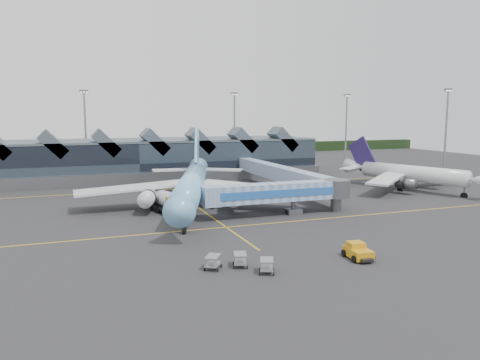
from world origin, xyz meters
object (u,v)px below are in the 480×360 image
object	(u,v)px
main_airliner	(192,183)
jet_bridge	(287,192)
regional_jet	(408,173)
fuel_truck	(166,201)
pushback_tug	(358,252)

from	to	relation	value
main_airliner	jet_bridge	size ratio (longest dim) A/B	1.77
regional_jet	fuel_truck	bearing A→B (deg)	167.00
pushback_tug	main_airliner	bearing A→B (deg)	112.56
regional_jet	fuel_truck	world-z (taller)	regional_jet
pushback_tug	fuel_truck	bearing A→B (deg)	120.85
main_airliner	fuel_truck	world-z (taller)	main_airliner
main_airliner	regional_jet	world-z (taller)	main_airliner
jet_bridge	fuel_truck	size ratio (longest dim) A/B	2.39
main_airliner	regional_jet	size ratio (longest dim) A/B	1.39
regional_jet	pushback_tug	distance (m)	52.16
main_airliner	regional_jet	distance (m)	47.30
jet_bridge	pushback_tug	distance (m)	23.44
main_airliner	regional_jet	bearing A→B (deg)	22.64
regional_jet	jet_bridge	bearing A→B (deg)	-177.39
regional_jet	pushback_tug	size ratio (longest dim) A/B	7.71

